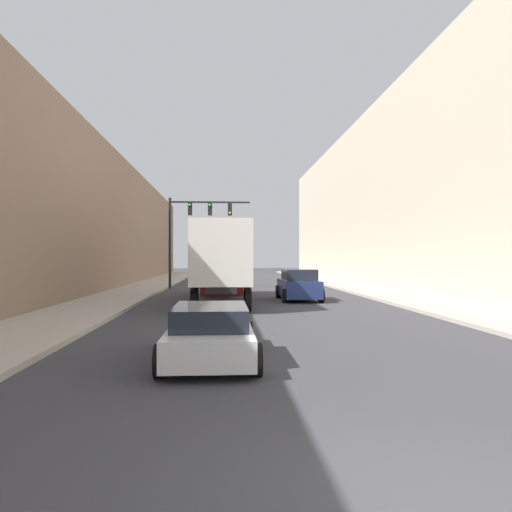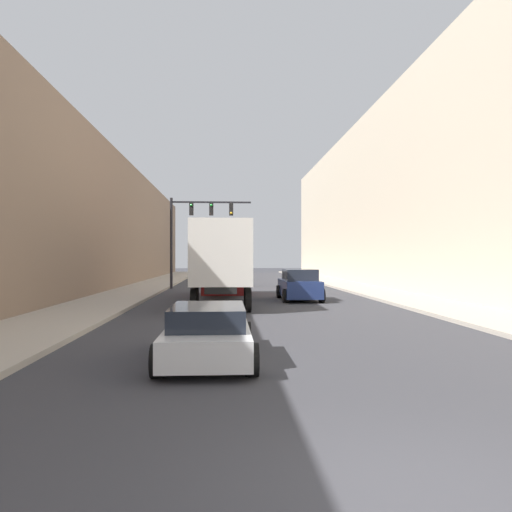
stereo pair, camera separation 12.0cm
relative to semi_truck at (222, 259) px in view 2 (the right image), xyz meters
name	(u,v)px [view 2 (the right image)]	position (x,y,z in m)	size (l,w,h in m)	color
ground_plane	(427,506)	(2.05, -21.26, -2.17)	(200.00, 200.00, 0.00)	#38383D
sidewalk_right	(362,289)	(9.75, 8.74, -2.10)	(3.43, 80.00, 0.15)	#B2A899
sidewalk_left	(141,289)	(-5.64, 8.74, -2.10)	(3.43, 80.00, 0.15)	#B2A899
building_right	(428,191)	(14.47, 8.74, 4.82)	(6.00, 80.00, 13.98)	beige
building_left	(70,219)	(-10.36, 8.74, 2.71)	(6.00, 80.00, 9.76)	#846B56
semi_truck	(222,259)	(0.00, 0.00, 0.00)	(2.54, 12.45, 3.81)	silver
sedan_car	(208,333)	(-0.18, -14.68, -1.58)	(2.03, 4.43, 1.22)	silver
suv_car	(299,285)	(4.07, 0.48, -1.39)	(2.07, 4.40, 1.65)	navy
traffic_signal_gantry	(192,224)	(-2.25, 10.77, 2.51)	(5.89, 0.35, 6.59)	black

